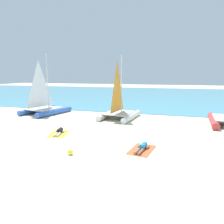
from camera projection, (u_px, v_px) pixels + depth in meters
ground_plane at (127, 116)px, 20.16m from camera, size 120.00×120.00×0.00m
ocean_water at (152, 95)px, 40.12m from camera, size 120.00×40.00×0.05m
sailboat_white at (119, 109)px, 18.84m from camera, size 3.12×4.48×5.52m
sailboat_blue at (44, 105)px, 21.02m from camera, size 3.74×4.95×5.78m
towel_left at (59, 134)px, 14.13m from camera, size 1.56×2.12×0.01m
sunbather_left at (59, 131)px, 14.17m from camera, size 0.79×1.55×0.30m
towel_right at (142, 150)px, 11.10m from camera, size 1.37×2.04×0.01m
sunbather_right at (142, 147)px, 11.13m from camera, size 0.63×1.57×0.30m
beach_ball at (70, 152)px, 10.41m from camera, size 0.28×0.28×0.28m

